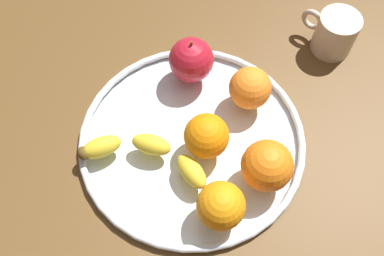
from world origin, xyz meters
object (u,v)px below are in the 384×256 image
at_px(ambient_mug, 334,33).
at_px(fruit_bowl, 192,139).
at_px(orange_front_left, 207,135).
at_px(apple, 191,60).
at_px(orange_front_right, 267,166).
at_px(orange_back_right, 250,88).
at_px(orange_back_left, 221,206).
at_px(banana, 145,154).

bearing_deg(ambient_mug, fruit_bowl, 76.26).
relative_size(fruit_bowl, orange_front_left, 5.22).
distance_m(apple, orange_front_right, 0.23).
relative_size(orange_front_left, orange_back_right, 1.01).
bearing_deg(ambient_mug, orange_back_left, 94.93).
height_order(orange_front_left, orange_front_right, orange_front_right).
height_order(banana, ambient_mug, ambient_mug).
height_order(fruit_bowl, ambient_mug, ambient_mug).
bearing_deg(fruit_bowl, orange_front_left, -176.60).
distance_m(orange_front_left, orange_back_right, 0.12).
bearing_deg(orange_front_right, banana, 28.94).
xyz_separation_m(orange_back_left, orange_front_left, (0.08, -0.08, 0.00)).
xyz_separation_m(fruit_bowl, ambient_mug, (-0.08, -0.32, 0.03)).
bearing_deg(banana, orange_front_left, -150.43).
distance_m(orange_back_left, orange_back_right, 0.21).
xyz_separation_m(banana, apple, (0.05, -0.18, 0.02)).
relative_size(apple, orange_front_right, 1.08).
relative_size(fruit_bowl, orange_back_right, 5.28).
height_order(orange_back_right, orange_front_right, orange_front_right).
bearing_deg(fruit_bowl, banana, 66.12).
bearing_deg(orange_front_left, ambient_mug, -98.87).
relative_size(orange_back_right, ambient_mug, 0.65).
relative_size(apple, orange_back_left, 1.20).
relative_size(orange_back_left, orange_front_right, 0.90).
distance_m(fruit_bowl, ambient_mug, 0.33).
height_order(fruit_bowl, banana, banana).
relative_size(banana, apple, 2.37).
bearing_deg(orange_back_right, ambient_mug, -103.20).
xyz_separation_m(banana, orange_back_right, (-0.07, -0.19, 0.02)).
relative_size(orange_front_left, orange_front_right, 0.91).
distance_m(orange_front_right, ambient_mug, 0.31).
xyz_separation_m(orange_back_left, ambient_mug, (0.03, -0.40, -0.02)).
xyz_separation_m(orange_front_right, ambient_mug, (0.05, -0.31, -0.02)).
distance_m(banana, orange_front_left, 0.10).
relative_size(fruit_bowl, orange_front_right, 4.73).
bearing_deg(orange_back_left, fruit_bowl, -34.10).
bearing_deg(banana, apple, -97.14).
bearing_deg(orange_front_left, banana, 51.38).
bearing_deg(fruit_bowl, orange_front_right, -173.75).
height_order(orange_front_right, ambient_mug, orange_front_right).
relative_size(apple, ambient_mug, 0.79).
bearing_deg(orange_front_left, orange_front_right, -172.95).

